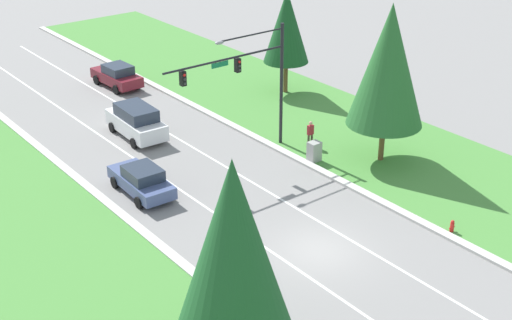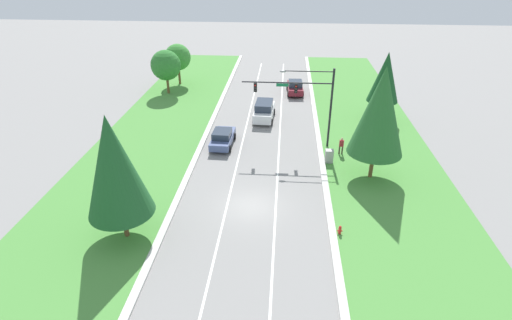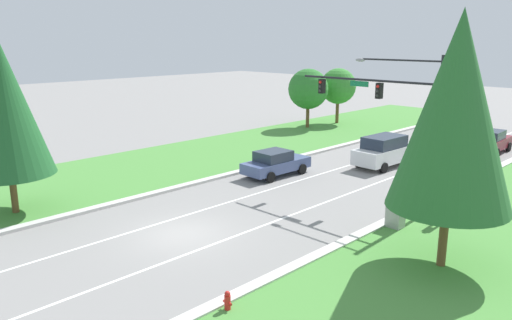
% 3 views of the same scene
% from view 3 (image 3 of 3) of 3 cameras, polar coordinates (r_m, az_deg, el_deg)
% --- Properties ---
extents(ground_plane, '(160.00, 160.00, 0.00)m').
position_cam_3_polar(ground_plane, '(22.16, -8.44, -8.39)').
color(ground_plane, gray).
extents(curb_strip_right, '(0.50, 90.00, 0.15)m').
position_cam_3_polar(curb_strip_right, '(18.29, 2.57, -12.95)').
color(curb_strip_right, beige).
rests_on(curb_strip_right, ground_plane).
extents(curb_strip_left, '(0.50, 90.00, 0.15)m').
position_cam_3_polar(curb_strip_left, '(26.63, -15.82, -4.78)').
color(curb_strip_left, beige).
rests_on(curb_strip_left, ground_plane).
extents(grass_verge_left, '(10.00, 90.00, 0.08)m').
position_cam_3_polar(grass_verge_left, '(31.15, -20.64, -2.53)').
color(grass_verge_left, '#4C8E3D').
rests_on(grass_verge_left, ground_plane).
extents(lane_stripe_inner_left, '(0.14, 81.00, 0.01)m').
position_cam_3_polar(lane_stripe_inner_left, '(23.54, -11.11, -7.15)').
color(lane_stripe_inner_left, white).
rests_on(lane_stripe_inner_left, ground_plane).
extents(lane_stripe_inner_right, '(0.14, 81.00, 0.01)m').
position_cam_3_polar(lane_stripe_inner_right, '(20.85, -5.41, -9.74)').
color(lane_stripe_inner_right, white).
rests_on(lane_stripe_inner_right, ground_plane).
extents(traffic_signal_mast, '(8.17, 0.41, 7.56)m').
position_cam_3_polar(traffic_signal_mast, '(25.97, 15.42, 6.13)').
color(traffic_signal_mast, black).
rests_on(traffic_signal_mast, ground_plane).
extents(slate_blue_sedan, '(2.14, 4.57, 1.59)m').
position_cam_3_polar(slate_blue_sedan, '(30.84, 2.24, -0.34)').
color(slate_blue_sedan, '#475684').
rests_on(slate_blue_sedan, ground_plane).
extents(burgundy_sedan, '(2.22, 4.68, 1.74)m').
position_cam_3_polar(burgundy_sedan, '(40.82, 25.19, 1.94)').
color(burgundy_sedan, maroon).
rests_on(burgundy_sedan, ground_plane).
extents(white_suv, '(2.33, 4.97, 2.05)m').
position_cam_3_polar(white_suv, '(34.11, 14.48, 1.03)').
color(white_suv, white).
rests_on(white_suv, ground_plane).
extents(utility_cabinet, '(0.70, 0.60, 1.26)m').
position_cam_3_polar(utility_cabinet, '(23.19, 15.64, -6.09)').
color(utility_cabinet, '#9E9E99').
rests_on(utility_cabinet, ground_plane).
extents(pedestrian, '(0.40, 0.22, 1.69)m').
position_cam_3_polar(pedestrian, '(24.03, 20.22, -4.96)').
color(pedestrian, '#42382D').
rests_on(pedestrian, ground_plane).
extents(fire_hydrant, '(0.34, 0.20, 0.70)m').
position_cam_3_polar(fire_hydrant, '(16.10, -3.28, -15.85)').
color(fire_hydrant, red).
rests_on(fire_hydrant, ground_plane).
extents(oak_near_left_tree, '(3.49, 3.49, 5.48)m').
position_cam_3_polar(oak_near_left_tree, '(50.19, 9.38, 8.32)').
color(oak_near_left_tree, brown).
rests_on(oak_near_left_tree, ground_plane).
extents(conifer_far_right_tree, '(4.35, 4.35, 9.31)m').
position_cam_3_polar(conifer_far_right_tree, '(18.62, 21.81, 5.14)').
color(conifer_far_right_tree, brown).
rests_on(conifer_far_right_tree, ground_plane).
extents(oak_far_left_tree, '(3.76, 3.76, 5.59)m').
position_cam_3_polar(oak_far_left_tree, '(47.28, 5.99, 8.07)').
color(oak_far_left_tree, brown).
rests_on(oak_far_left_tree, ground_plane).
extents(conifer_mid_left_tree, '(4.13, 4.13, 8.59)m').
position_cam_3_polar(conifer_mid_left_tree, '(25.92, -26.92, 5.59)').
color(conifer_mid_left_tree, brown).
rests_on(conifer_mid_left_tree, ground_plane).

